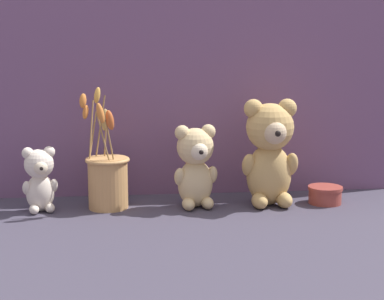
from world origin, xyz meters
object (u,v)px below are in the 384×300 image
(teddy_bear_medium, at_px, (196,165))
(flower_vase, at_px, (107,177))
(teddy_bear_small, at_px, (40,178))
(teddy_bear_large, at_px, (270,150))
(decorative_tin_tall, at_px, (325,195))

(teddy_bear_medium, height_order, flower_vase, flower_vase)
(teddy_bear_small, bearing_deg, teddy_bear_large, 0.24)
(teddy_bear_large, height_order, teddy_bear_small, teddy_bear_large)
(teddy_bear_large, xyz_separation_m, decorative_tin_tall, (0.17, -0.00, -0.13))
(teddy_bear_large, relative_size, teddy_bear_small, 1.69)
(decorative_tin_tall, bearing_deg, flower_vase, 178.62)
(teddy_bear_small, bearing_deg, decorative_tin_tall, 0.18)
(teddy_bear_large, height_order, flower_vase, flower_vase)
(flower_vase, bearing_deg, teddy_bear_small, -174.50)
(flower_vase, bearing_deg, decorative_tin_tall, -1.38)
(flower_vase, bearing_deg, teddy_bear_medium, -3.94)
(teddy_bear_large, xyz_separation_m, flower_vase, (-0.46, 0.01, -0.07))
(decorative_tin_tall, bearing_deg, teddy_bear_medium, -179.70)
(teddy_bear_medium, relative_size, decorative_tin_tall, 2.36)
(teddy_bear_small, height_order, decorative_tin_tall, teddy_bear_small)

